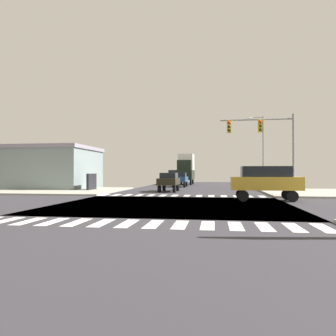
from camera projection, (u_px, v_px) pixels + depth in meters
The scene contains 13 objects.
ground at pixel (172, 205), 19.22m from camera, with size 90.00×90.00×0.05m.
sidewalk_corner_ne at pixel (331, 193), 29.24m from camera, with size 12.00×12.00×0.14m.
sidewalk_corner_nw at pixel (62, 190), 32.96m from camera, with size 12.00×12.00×0.14m.
crosswalk_near at pixel (140, 224), 12.04m from camera, with size 13.50×2.00×0.01m.
crosswalk_far at pixel (181, 196), 26.48m from camera, with size 13.50×2.00×0.01m.
traffic_signal_mast at pixel (265, 136), 25.99m from camera, with size 5.87×0.55×6.62m.
street_lamp at pixel (261, 146), 35.21m from camera, with size 1.78×0.32×8.05m.
bank_building at pixel (43, 168), 37.54m from camera, with size 13.22×8.89×4.89m.
suv_nearside_1 at pixel (266, 180), 21.86m from camera, with size 4.60×1.96×2.34m.
sedan_farside_1 at pixel (180, 178), 42.46m from camera, with size 1.80×4.30×1.88m.
suv_crossing_2 at pixel (174, 175), 60.22m from camera, with size 1.96×4.60×2.34m.
box_truck_trailing_1 at pixel (186, 168), 51.21m from camera, with size 2.40×7.20×4.85m.
sedan_middle_2 at pixel (169, 180), 32.12m from camera, with size 1.80×4.30×1.88m.
Camera 1 is at (2.50, -19.09, 1.93)m, focal length 34.43 mm.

